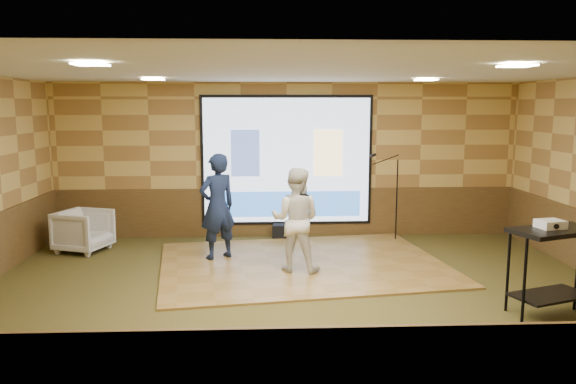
{
  "coord_description": "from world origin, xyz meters",
  "views": [
    {
      "loc": [
        -0.47,
        -7.38,
        2.56
      ],
      "look_at": [
        -0.1,
        0.75,
        1.3
      ],
      "focal_mm": 35.0,
      "sensor_mm": 36.0,
      "label": 1
    }
  ],
  "objects_px": {
    "projector": "(550,224)",
    "mic_stand": "(393,215)",
    "projector_screen": "(287,162)",
    "player_right": "(296,220)",
    "duffel_bag": "(284,232)",
    "player_left": "(217,206)",
    "banquet_chair": "(84,231)",
    "dance_floor": "(303,264)",
    "av_table": "(553,253)"
  },
  "relations": [
    {
      "from": "projector",
      "to": "mic_stand",
      "type": "height_order",
      "value": "mic_stand"
    },
    {
      "from": "projector_screen",
      "to": "player_right",
      "type": "distance_m",
      "value": 2.51
    },
    {
      "from": "projector",
      "to": "duffel_bag",
      "type": "xyz_separation_m",
      "value": [
        -3.03,
        4.21,
        -1.02
      ]
    },
    {
      "from": "player_left",
      "to": "mic_stand",
      "type": "xyz_separation_m",
      "value": [
        3.23,
        1.19,
        -0.41
      ]
    },
    {
      "from": "duffel_bag",
      "to": "banquet_chair",
      "type": "bearing_deg",
      "value": -167.14
    },
    {
      "from": "dance_floor",
      "to": "player_left",
      "type": "height_order",
      "value": "player_left"
    },
    {
      "from": "player_left",
      "to": "projector",
      "type": "relative_size",
      "value": 5.91
    },
    {
      "from": "dance_floor",
      "to": "player_left",
      "type": "relative_size",
      "value": 2.57
    },
    {
      "from": "duffel_bag",
      "to": "mic_stand",
      "type": "bearing_deg",
      "value": -7.67
    },
    {
      "from": "projector_screen",
      "to": "dance_floor",
      "type": "relative_size",
      "value": 0.74
    },
    {
      "from": "dance_floor",
      "to": "av_table",
      "type": "xyz_separation_m",
      "value": [
        2.85,
        -2.41,
        0.79
      ]
    },
    {
      "from": "av_table",
      "to": "banquet_chair",
      "type": "xyz_separation_m",
      "value": [
        -6.65,
        3.42,
        -0.43
      ]
    },
    {
      "from": "projector_screen",
      "to": "banquet_chair",
      "type": "xyz_separation_m",
      "value": [
        -3.63,
        -1.0,
        -1.1
      ]
    },
    {
      "from": "mic_stand",
      "to": "duffel_bag",
      "type": "xyz_separation_m",
      "value": [
        -2.06,
        0.28,
        -0.36
      ]
    },
    {
      "from": "av_table",
      "to": "banquet_chair",
      "type": "distance_m",
      "value": 7.49
    },
    {
      "from": "dance_floor",
      "to": "duffel_bag",
      "type": "relative_size",
      "value": 10.35
    },
    {
      "from": "player_left",
      "to": "player_right",
      "type": "height_order",
      "value": "player_left"
    },
    {
      "from": "dance_floor",
      "to": "duffel_bag",
      "type": "xyz_separation_m",
      "value": [
        -0.23,
        1.83,
        0.12
      ]
    },
    {
      "from": "av_table",
      "to": "projector_screen",
      "type": "bearing_deg",
      "value": 124.31
    },
    {
      "from": "player_right",
      "to": "dance_floor",
      "type": "bearing_deg",
      "value": -94.34
    },
    {
      "from": "av_table",
      "to": "projector",
      "type": "height_order",
      "value": "projector"
    },
    {
      "from": "player_left",
      "to": "projector",
      "type": "bearing_deg",
      "value": 113.91
    },
    {
      "from": "dance_floor",
      "to": "av_table",
      "type": "height_order",
      "value": "av_table"
    },
    {
      "from": "projector_screen",
      "to": "mic_stand",
      "type": "bearing_deg",
      "value": -13.03
    },
    {
      "from": "projector_screen",
      "to": "av_table",
      "type": "relative_size",
      "value": 3.0
    },
    {
      "from": "player_left",
      "to": "av_table",
      "type": "distance_m",
      "value": 5.07
    },
    {
      "from": "av_table",
      "to": "projector",
      "type": "relative_size",
      "value": 3.73
    },
    {
      "from": "banquet_chair",
      "to": "dance_floor",
      "type": "bearing_deg",
      "value": -85.44
    },
    {
      "from": "player_right",
      "to": "mic_stand",
      "type": "bearing_deg",
      "value": -120.62
    },
    {
      "from": "player_right",
      "to": "mic_stand",
      "type": "height_order",
      "value": "mic_stand"
    },
    {
      "from": "player_right",
      "to": "mic_stand",
      "type": "distance_m",
      "value": 2.8
    },
    {
      "from": "player_right",
      "to": "banquet_chair",
      "type": "xyz_separation_m",
      "value": [
        -3.66,
        1.42,
        -0.46
      ]
    },
    {
      "from": "projector",
      "to": "duffel_bag",
      "type": "height_order",
      "value": "projector"
    },
    {
      "from": "player_left",
      "to": "mic_stand",
      "type": "height_order",
      "value": "player_left"
    },
    {
      "from": "dance_floor",
      "to": "projector_screen",
      "type": "bearing_deg",
      "value": 94.84
    },
    {
      "from": "projector",
      "to": "banquet_chair",
      "type": "distance_m",
      "value": 7.47
    },
    {
      "from": "banquet_chair",
      "to": "duffel_bag",
      "type": "xyz_separation_m",
      "value": [
        3.58,
        0.82,
        -0.24
      ]
    },
    {
      "from": "banquet_chair",
      "to": "duffel_bag",
      "type": "relative_size",
      "value": 1.87
    },
    {
      "from": "player_right",
      "to": "banquet_chair",
      "type": "bearing_deg",
      "value": -6.48
    },
    {
      "from": "projector_screen",
      "to": "av_table",
      "type": "distance_m",
      "value": 5.4
    },
    {
      "from": "player_right",
      "to": "av_table",
      "type": "xyz_separation_m",
      "value": [
        2.99,
        -2.0,
        -0.03
      ]
    },
    {
      "from": "av_table",
      "to": "duffel_bag",
      "type": "bearing_deg",
      "value": 125.98
    },
    {
      "from": "projector_screen",
      "to": "projector",
      "type": "xyz_separation_m",
      "value": [
        2.97,
        -4.4,
        -0.32
      ]
    },
    {
      "from": "dance_floor",
      "to": "mic_stand",
      "type": "relative_size",
      "value": 2.68
    },
    {
      "from": "player_right",
      "to": "projector",
      "type": "bearing_deg",
      "value": 160.7
    },
    {
      "from": "dance_floor",
      "to": "player_right",
      "type": "height_order",
      "value": "player_right"
    },
    {
      "from": "duffel_bag",
      "to": "projector",
      "type": "bearing_deg",
      "value": -54.31
    },
    {
      "from": "player_left",
      "to": "projector",
      "type": "xyz_separation_m",
      "value": [
        4.19,
        -2.74,
        0.25
      ]
    },
    {
      "from": "projector_screen",
      "to": "player_left",
      "type": "height_order",
      "value": "projector_screen"
    },
    {
      "from": "player_right",
      "to": "mic_stand",
      "type": "xyz_separation_m",
      "value": [
        1.98,
        1.96,
        -0.34
      ]
    }
  ]
}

